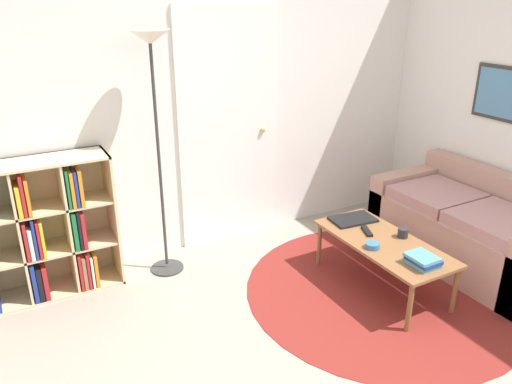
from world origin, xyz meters
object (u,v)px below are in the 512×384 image
(floor_lamp, at_px, (153,78))
(coffee_table, at_px, (384,245))
(laptop, at_px, (353,219))
(couch, at_px, (473,229))
(bowl, at_px, (372,246))
(bookshelf, at_px, (37,233))
(cup, at_px, (403,233))

(floor_lamp, bearing_deg, coffee_table, -37.42)
(laptop, bearing_deg, floor_lamp, 155.11)
(couch, bearing_deg, bowl, -179.70)
(bookshelf, distance_m, bowl, 2.44)
(floor_lamp, distance_m, coffee_table, 2.09)
(coffee_table, height_order, cup, cup)
(couch, relative_size, bowl, 15.11)
(laptop, height_order, cup, cup)
(couch, distance_m, bowl, 1.12)
(coffee_table, distance_m, cup, 0.18)
(bookshelf, xyz_separation_m, couch, (3.23, -1.19, -0.22))
(bowl, xyz_separation_m, cup, (0.32, 0.02, 0.02))
(floor_lamp, relative_size, bowl, 18.36)
(bookshelf, height_order, bowl, bookshelf)
(couch, bearing_deg, floor_lamp, 155.05)
(floor_lamp, relative_size, cup, 23.86)
(floor_lamp, bearing_deg, laptop, -24.89)
(bookshelf, bearing_deg, couch, -20.23)
(coffee_table, distance_m, laptop, 0.40)
(floor_lamp, distance_m, cup, 2.18)
(laptop, bearing_deg, cup, -71.37)
(couch, distance_m, coffee_table, 0.96)
(floor_lamp, height_order, couch, floor_lamp)
(bookshelf, distance_m, coffee_table, 2.55)
(laptop, relative_size, bowl, 3.69)
(couch, height_order, laptop, couch)
(floor_lamp, xyz_separation_m, coffee_table, (1.36, -1.04, -1.21))
(bookshelf, relative_size, floor_lamp, 0.55)
(bowl, height_order, cup, cup)
(bowl, bearing_deg, coffee_table, 15.88)
(bookshelf, distance_m, couch, 3.45)
(laptop, distance_m, cup, 0.44)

